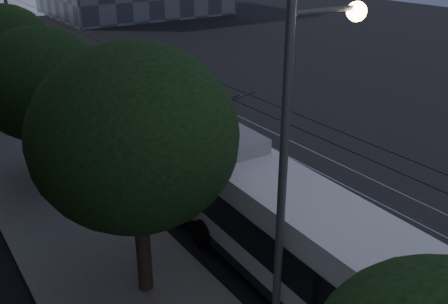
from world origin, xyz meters
TOP-DOWN VIEW (x-y plane):
  - ground at (0.00, 0.00)m, footprint 120.00×120.00m
  - tram_rails at (2.50, 20.00)m, footprint 4.52×90.00m
  - overhead_wires at (-4.97, 20.00)m, footprint 2.23×90.00m
  - trolleybus at (-3.07, -1.36)m, footprint 3.11×12.75m
  - pickup_silver at (-4.30, 8.22)m, footprint 5.19×7.03m
  - car_white_a at (-4.08, 14.00)m, footprint 2.93×4.89m
  - car_white_b at (-2.70, 19.50)m, footprint 3.33×4.70m
  - car_white_c at (-3.93, 25.09)m, footprint 1.96×4.33m
  - car_white_d at (-3.63, 30.66)m, footprint 1.90×3.98m
  - tree_1 at (-7.00, 0.09)m, footprint 5.64×5.64m
  - tree_2 at (-7.00, 9.31)m, footprint 5.27×5.27m
  - tree_3 at (-6.50, 18.34)m, footprint 5.23×5.23m
  - streetlamp_near at (-4.80, -3.86)m, footprint 2.20×0.44m
  - streetlamp_far at (-5.39, 19.59)m, footprint 2.30×0.44m

SIDE VIEW (x-z plane):
  - ground at x=0.00m, z-range 0.00..0.00m
  - tram_rails at x=2.50m, z-range 0.00..0.02m
  - car_white_b at x=-2.70m, z-range 0.00..1.26m
  - car_white_d at x=-3.63m, z-range 0.00..1.31m
  - car_white_c at x=-3.93m, z-range 0.00..1.38m
  - car_white_a at x=-4.08m, z-range 0.00..1.56m
  - pickup_silver at x=-4.30m, z-range 0.00..1.77m
  - trolleybus at x=-3.07m, z-range -1.07..4.56m
  - overhead_wires at x=-4.97m, z-range 0.47..6.47m
  - tree_3 at x=-6.50m, z-range 0.98..7.66m
  - tree_2 at x=-7.00m, z-range 1.01..7.78m
  - tree_1 at x=-7.00m, z-range 1.27..8.91m
  - streetlamp_near at x=-4.80m, z-range 0.98..9.95m
  - streetlamp_far at x=-5.39m, z-range 1.00..10.42m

